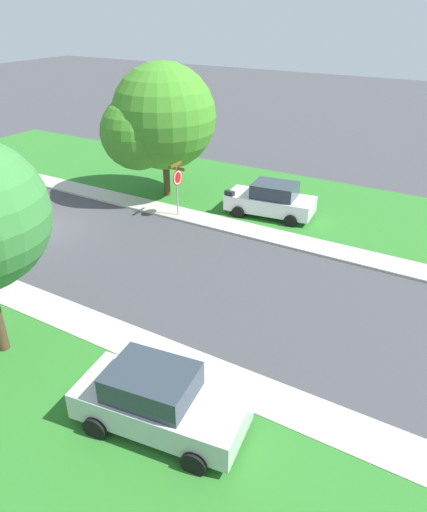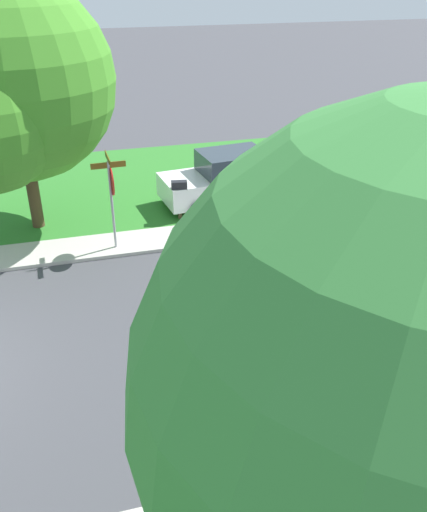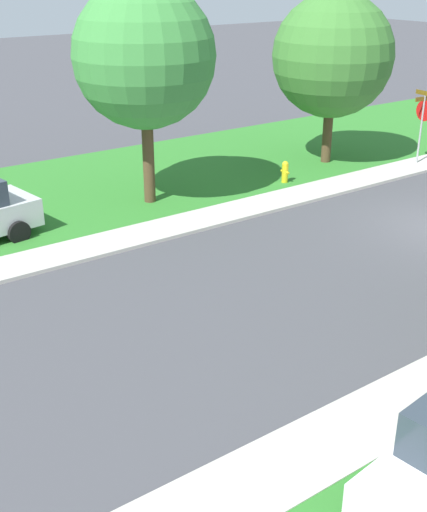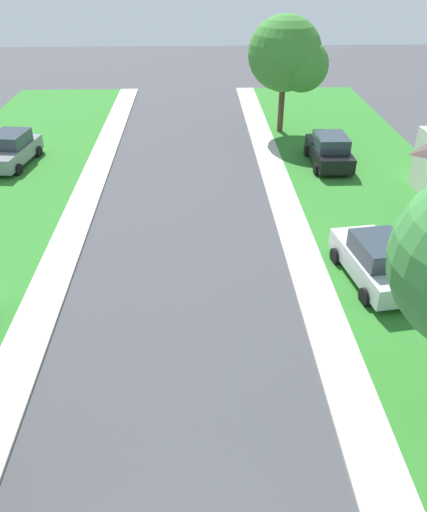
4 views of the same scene
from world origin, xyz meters
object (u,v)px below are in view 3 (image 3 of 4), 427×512
stop_sign_near_corner (423,115)px  tree_sidewalk_far (331,59)px  tree_corner_large (145,60)px  fire_hydrant (285,172)px

stop_sign_near_corner → tree_sidewalk_far: 4.00m
stop_sign_near_corner → tree_sidewalk_far: size_ratio=0.45×
tree_corner_large → tree_sidewalk_far: 7.83m
stop_sign_near_corner → fire_hydrant: size_ratio=3.34×
stop_sign_near_corner → tree_sidewalk_far: (2.42, 2.53, 1.94)m
tree_corner_large → fire_hydrant: 6.22m
fire_hydrant → tree_sidewalk_far: bearing=-67.4°
tree_corner_large → tree_sidewalk_far: size_ratio=1.08×
stop_sign_near_corner → fire_hydrant: 5.98m
stop_sign_near_corner → tree_corner_large: (2.33, 10.33, 2.51)m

